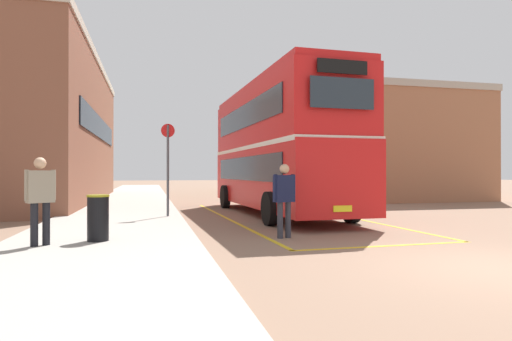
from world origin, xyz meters
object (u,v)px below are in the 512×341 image
double_decker_bus (277,147)px  single_deck_bus (261,171)px  pedestrian_waiting_near (40,194)px  bus_stop_sign (168,161)px  pedestrian_boarding (284,195)px  litter_bin (98,218)px

double_decker_bus → single_deck_bus: bearing=77.6°
pedestrian_waiting_near → double_decker_bus: bearing=44.1°
bus_stop_sign → pedestrian_boarding: bearing=-60.8°
double_decker_bus → bus_stop_sign: double_decker_bus is taller
litter_bin → pedestrian_waiting_near: bearing=-160.3°
pedestrian_boarding → pedestrian_waiting_near: 5.22m
double_decker_bus → pedestrian_waiting_near: bearing=-135.9°
single_deck_bus → double_decker_bus: bearing=-102.4°
pedestrian_waiting_near → bus_stop_sign: bus_stop_sign is taller
double_decker_bus → litter_bin: size_ratio=11.24×
bus_stop_sign → litter_bin: bearing=-108.2°
pedestrian_waiting_near → litter_bin: bearing=19.7°
single_deck_bus → litter_bin: 27.59m
litter_bin → bus_stop_sign: (1.61, 4.90, 1.31)m
pedestrian_boarding → litter_bin: (-4.15, -0.37, -0.41)m
pedestrian_boarding → bus_stop_sign: (-2.54, 4.54, 0.90)m
single_deck_bus → pedestrian_boarding: bearing=-103.0°
pedestrian_boarding → litter_bin: size_ratio=1.84×
pedestrian_boarding → pedestrian_waiting_near: (-5.17, -0.73, 0.11)m
single_deck_bus → litter_bin: (-9.98, -25.70, -1.02)m
pedestrian_boarding → bus_stop_sign: 5.28m
double_decker_bus → litter_bin: double_decker_bus is taller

